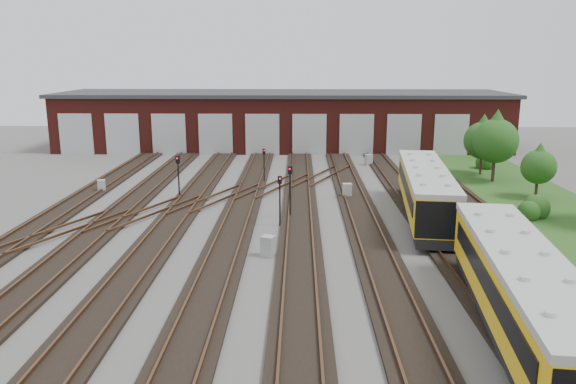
{
  "coord_description": "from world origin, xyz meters",
  "views": [
    {
      "loc": [
        1.94,
        -25.42,
        10.08
      ],
      "look_at": [
        1.25,
        8.49,
        2.0
      ],
      "focal_mm": 35.0,
      "sensor_mm": 36.0,
      "label": 1
    }
  ],
  "objects": [
    {
      "name": "ground",
      "position": [
        0.0,
        0.0,
        0.0
      ],
      "size": [
        120.0,
        120.0,
        0.0
      ],
      "primitive_type": "plane",
      "color": "#4D4A47",
      "rests_on": "ground"
    },
    {
      "name": "relay_cabinet_2",
      "position": [
        0.33,
        2.33,
        0.55
      ],
      "size": [
        0.82,
        0.76,
        1.1
      ],
      "primitive_type": "cube",
      "rotation": [
        0.0,
        0.0,
        -0.4
      ],
      "color": "#9EA1A3",
      "rests_on": "ground"
    },
    {
      "name": "maintenance_shed",
      "position": [
        -0.01,
        39.97,
        3.2
      ],
      "size": [
        51.0,
        12.5,
        6.35
      ],
      "color": "#561A15",
      "rests_on": "ground"
    },
    {
      "name": "metro_train",
      "position": [
        10.0,
        -6.38,
        1.86
      ],
      "size": [
        4.26,
        46.66,
        2.99
      ],
      "rotation": [
        0.0,
        0.0,
        -0.12
      ],
      "color": "black",
      "rests_on": "ground"
    },
    {
      "name": "relay_cabinet_3",
      "position": [
        8.68,
        28.36,
        0.52
      ],
      "size": [
        0.79,
        0.74,
        1.05
      ],
      "primitive_type": "cube",
      "rotation": [
        0.0,
        0.0,
        0.43
      ],
      "color": "#9EA1A3",
      "rests_on": "ground"
    },
    {
      "name": "signal_mast_2",
      "position": [
        1.36,
        9.71,
        2.16
      ],
      "size": [
        0.29,
        0.27,
        3.39
      ],
      "rotation": [
        0.0,
        0.0,
        -0.3
      ],
      "color": "black",
      "rests_on": "ground"
    },
    {
      "name": "grass_verge",
      "position": [
        19.0,
        10.0,
        0.03
      ],
      "size": [
        8.0,
        55.0,
        0.05
      ],
      "primitive_type": "cube",
      "color": "#234B19",
      "rests_on": "ground"
    },
    {
      "name": "signal_mast_0",
      "position": [
        -6.92,
        14.7,
        2.05
      ],
      "size": [
        0.3,
        0.28,
        3.18
      ],
      "rotation": [
        0.0,
        0.0,
        -0.23
      ],
      "color": "black",
      "rests_on": "ground"
    },
    {
      "name": "tree_3",
      "position": [
        19.46,
        15.24,
        2.67
      ],
      "size": [
        2.51,
        2.51,
        4.16
      ],
      "color": "#382319",
      "rests_on": "ground"
    },
    {
      "name": "tree_1",
      "position": [
        18.16,
        20.9,
        3.9
      ],
      "size": [
        3.67,
        3.67,
        6.08
      ],
      "color": "#382319",
      "rests_on": "ground"
    },
    {
      "name": "bush_1",
      "position": [
        17.38,
        10.15,
        0.87
      ],
      "size": [
        1.75,
        1.75,
        1.75
      ],
      "primitive_type": "sphere",
      "color": "#1A4C15",
      "rests_on": "ground"
    },
    {
      "name": "track_network",
      "position": [
        -0.17,
        0.59,
        0.11
      ],
      "size": [
        30.4,
        70.0,
        0.33
      ],
      "color": "black",
      "rests_on": "ground"
    },
    {
      "name": "relay_cabinet_1",
      "position": [
        -13.36,
        16.57,
        0.48
      ],
      "size": [
        0.7,
        0.64,
        0.97
      ],
      "primitive_type": "cube",
      "rotation": [
        0.0,
        0.0,
        0.31
      ],
      "color": "#9EA1A3",
      "rests_on": "ground"
    },
    {
      "name": "bush_2",
      "position": [
        19.35,
        26.64,
        0.86
      ],
      "size": [
        1.72,
        1.72,
        1.72
      ],
      "primitive_type": "sphere",
      "color": "#1A4C15",
      "rests_on": "ground"
    },
    {
      "name": "signal_mast_3",
      "position": [
        0.76,
        7.85,
        2.01
      ],
      "size": [
        0.26,
        0.25,
        3.15
      ],
      "rotation": [
        0.0,
        0.0,
        0.15
      ],
      "color": "black",
      "rests_on": "ground"
    },
    {
      "name": "bush_0",
      "position": [
        16.67,
        9.54,
        0.72
      ],
      "size": [
        1.45,
        1.45,
        1.45
      ],
      "primitive_type": "sphere",
      "color": "#1A4C15",
      "rests_on": "ground"
    },
    {
      "name": "tree_0",
      "position": [
        18.07,
        23.89,
        3.48
      ],
      "size": [
        3.27,
        3.27,
        5.41
      ],
      "color": "#382319",
      "rests_on": "ground"
    },
    {
      "name": "relay_cabinet_4",
      "position": [
        5.5,
        15.09,
        0.55
      ],
      "size": [
        0.68,
        0.58,
        1.09
      ],
      "primitive_type": "cube",
      "rotation": [
        0.0,
        0.0,
        0.04
      ],
      "color": "#9EA1A3",
      "rests_on": "ground"
    },
    {
      "name": "signal_mast_1",
      "position": [
        -0.97,
        20.1,
        1.83
      ],
      "size": [
        0.26,
        0.25,
        2.87
      ],
      "rotation": [
        0.0,
        0.0,
        0.36
      ],
      "color": "black",
      "rests_on": "ground"
    }
  ]
}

